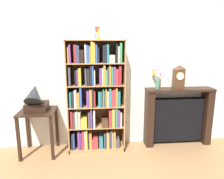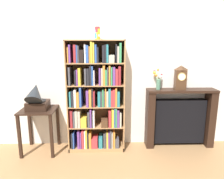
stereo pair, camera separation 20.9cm
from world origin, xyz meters
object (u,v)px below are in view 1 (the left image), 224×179
at_px(side_table_left, 38,121).
at_px(fireplace_mantel, 178,117).
at_px(mantel_clock, 179,77).
at_px(flower_vase, 157,79).
at_px(cup_stack, 97,33).
at_px(gramophone, 35,99).
at_px(bookshelf, 96,100).

distance_m(side_table_left, fireplace_mantel, 2.38).
xyz_separation_m(mantel_clock, flower_vase, (-0.37, 0.02, -0.04)).
relative_size(cup_stack, side_table_left, 0.27).
relative_size(side_table_left, mantel_clock, 1.83).
xyz_separation_m(side_table_left, fireplace_mantel, (2.38, 0.15, -0.05)).
bearing_deg(cup_stack, flower_vase, 2.58).
bearing_deg(fireplace_mantel, gramophone, -175.11).
height_order(side_table_left, gramophone, gramophone).
height_order(mantel_clock, flower_vase, mantel_clock).
height_order(bookshelf, side_table_left, bookshelf).
distance_m(cup_stack, side_table_left, 1.69).
xyz_separation_m(cup_stack, gramophone, (-0.97, -0.15, -0.99)).
bearing_deg(cup_stack, bookshelf, -141.71).
bearing_deg(flower_vase, side_table_left, -175.89).
height_order(cup_stack, fireplace_mantel, cup_stack).
distance_m(cup_stack, mantel_clock, 1.54).
bearing_deg(mantel_clock, cup_stack, -178.97).
bearing_deg(bookshelf, gramophone, -172.34).
xyz_separation_m(fireplace_mantel, mantel_clock, (-0.04, -0.03, 0.72)).
distance_m(side_table_left, mantel_clock, 2.43).
distance_m(side_table_left, flower_vase, 2.07).
height_order(bookshelf, cup_stack, cup_stack).
distance_m(cup_stack, fireplace_mantel, 2.00).
bearing_deg(side_table_left, bookshelf, 4.23).
bearing_deg(fireplace_mantel, mantel_clock, -146.93).
bearing_deg(mantel_clock, flower_vase, 176.86).
bearing_deg(gramophone, fireplace_mantel, 4.89).
xyz_separation_m(side_table_left, flower_vase, (1.97, 0.14, 0.63)).
bearing_deg(cup_stack, gramophone, -171.05).
xyz_separation_m(bookshelf, fireplace_mantel, (1.44, 0.08, -0.37)).
distance_m(mantel_clock, flower_vase, 0.37).
height_order(cup_stack, gramophone, cup_stack).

